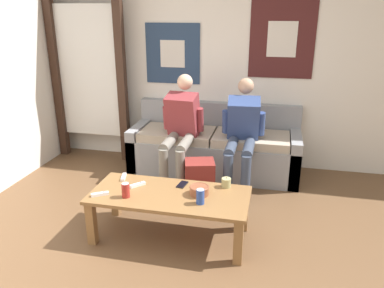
% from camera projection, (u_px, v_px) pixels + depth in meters
% --- Properties ---
extents(ground_plane, '(18.00, 18.00, 0.00)m').
position_uv_depth(ground_plane, '(147.00, 276.00, 2.79)').
color(ground_plane, brown).
extents(wall_back, '(10.00, 0.07, 2.55)m').
position_uv_depth(wall_back, '(208.00, 62.00, 4.56)').
color(wall_back, white).
rests_on(wall_back, ground_plane).
extents(door_frame, '(1.00, 0.10, 2.15)m').
position_uv_depth(door_frame, '(88.00, 67.00, 4.70)').
color(door_frame, '#382319').
rests_on(door_frame, ground_plane).
extents(couch, '(2.00, 0.72, 0.80)m').
position_uv_depth(couch, '(214.00, 149.00, 4.53)').
color(couch, gray).
rests_on(couch, ground_plane).
extents(coffee_table, '(1.34, 0.60, 0.41)m').
position_uv_depth(coffee_table, '(170.00, 200.00, 3.17)').
color(coffee_table, olive).
rests_on(coffee_table, ground_plane).
extents(person_seated_adult, '(0.47, 0.87, 1.20)m').
position_uv_depth(person_seated_adult, '(180.00, 127.00, 4.12)').
color(person_seated_adult, gray).
rests_on(person_seated_adult, ground_plane).
extents(person_seated_teen, '(0.47, 0.91, 1.18)m').
position_uv_depth(person_seated_teen, '(242.00, 132.00, 4.00)').
color(person_seated_teen, '#384256').
rests_on(person_seated_teen, ground_plane).
extents(backpack, '(0.35, 0.34, 0.44)m').
position_uv_depth(backpack, '(200.00, 182.00, 3.83)').
color(backpack, maroon).
rests_on(backpack, ground_plane).
extents(ceramic_bowl, '(0.17, 0.17, 0.08)m').
position_uv_depth(ceramic_bowl, '(199.00, 190.00, 3.12)').
color(ceramic_bowl, brown).
rests_on(ceramic_bowl, coffee_table).
extents(pillar_candle, '(0.08, 0.08, 0.09)m').
position_uv_depth(pillar_candle, '(226.00, 183.00, 3.26)').
color(pillar_candle, tan).
rests_on(pillar_candle, coffee_table).
extents(drink_can_blue, '(0.07, 0.07, 0.12)m').
position_uv_depth(drink_can_blue, '(200.00, 197.00, 2.97)').
color(drink_can_blue, '#28479E').
rests_on(drink_can_blue, coffee_table).
extents(drink_can_red, '(0.07, 0.07, 0.12)m').
position_uv_depth(drink_can_red, '(126.00, 190.00, 3.08)').
color(drink_can_red, maroon).
rests_on(drink_can_red, coffee_table).
extents(game_controller_near_left, '(0.12, 0.13, 0.03)m').
position_uv_depth(game_controller_near_left, '(138.00, 185.00, 3.29)').
color(game_controller_near_left, white).
rests_on(game_controller_near_left, coffee_table).
extents(game_controller_near_right, '(0.14, 0.11, 0.03)m').
position_uv_depth(game_controller_near_right, '(100.00, 194.00, 3.12)').
color(game_controller_near_right, white).
rests_on(game_controller_near_right, coffee_table).
extents(game_controller_far_center, '(0.07, 0.15, 0.03)m').
position_uv_depth(game_controller_far_center, '(124.00, 177.00, 3.44)').
color(game_controller_far_center, white).
rests_on(game_controller_far_center, coffee_table).
extents(cell_phone, '(0.08, 0.14, 0.01)m').
position_uv_depth(cell_phone, '(182.00, 184.00, 3.30)').
color(cell_phone, black).
rests_on(cell_phone, coffee_table).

